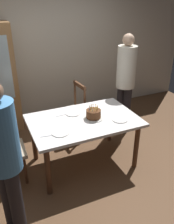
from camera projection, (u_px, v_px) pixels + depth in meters
name	position (u px, v px, depth m)	size (l,w,h in m)	color
ground	(84.00, 162.00, 3.60)	(6.40, 6.40, 0.00)	brown
back_wall	(45.00, 52.00, 4.53)	(6.40, 0.10, 2.60)	beige
dining_table	(84.00, 125.00, 3.31)	(1.49, 0.97, 0.74)	white
birthday_cake	(93.00, 114.00, 3.27)	(0.28, 0.28, 0.19)	silver
plate_near_celebrant	(60.00, 133.00, 2.94)	(0.22, 0.22, 0.01)	white
plate_far_side	(73.00, 113.00, 3.42)	(0.22, 0.22, 0.01)	white
plate_near_guest	(120.00, 119.00, 3.25)	(0.22, 0.22, 0.01)	white
fork_near_celebrant	(48.00, 136.00, 2.88)	(0.18, 0.02, 0.01)	silver
fork_far_side	(62.00, 115.00, 3.37)	(0.18, 0.02, 0.01)	silver
chair_spindle_back	(71.00, 112.00, 4.10)	(0.48, 0.48, 0.95)	beige
chair_upholstered	(0.00, 148.00, 3.02)	(0.45, 0.45, 0.95)	tan
person_celebrant	(4.00, 156.00, 2.18)	(0.32, 0.32, 1.68)	#262328
person_guest	(126.00, 78.00, 4.05)	(0.32, 0.32, 1.73)	#262328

